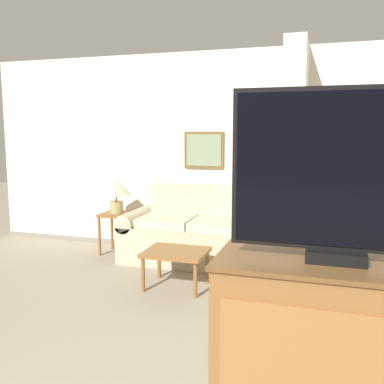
# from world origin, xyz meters

# --- Properties ---
(wall_back) EXTENTS (7.16, 0.16, 2.60)m
(wall_back) POSITION_xyz_m (-0.00, 4.36, 1.29)
(wall_back) COLOR silver
(wall_back) RESTS_ON ground_plane
(wall_partition_pillar) EXTENTS (0.24, 0.67, 2.60)m
(wall_partition_pillar) POSITION_xyz_m (0.70, 3.97, 1.30)
(wall_partition_pillar) COLOR silver
(wall_partition_pillar) RESTS_ON ground_plane
(couch) EXTENTS (1.75, 0.84, 0.91)m
(couch) POSITION_xyz_m (-0.46, 3.88, 0.33)
(couch) COLOR #B7AD8E
(couch) RESTS_ON ground_plane
(coffee_table) EXTENTS (0.63, 0.51, 0.39)m
(coffee_table) POSITION_xyz_m (-0.37, 2.93, 0.34)
(coffee_table) COLOR brown
(coffee_table) RESTS_ON ground_plane
(side_table) EXTENTS (0.40, 0.40, 0.54)m
(side_table) POSITION_xyz_m (-1.52, 3.87, 0.44)
(side_table) COLOR brown
(side_table) RESTS_ON ground_plane
(table_lamp) EXTENTS (0.37, 0.37, 0.43)m
(table_lamp) POSITION_xyz_m (-1.52, 3.87, 0.84)
(table_lamp) COLOR tan
(table_lamp) RESTS_ON side_table
(tv_dresser) EXTENTS (0.99, 0.47, 1.05)m
(tv_dresser) POSITION_xyz_m (1.10, 0.76, 0.53)
(tv_dresser) COLOR brown
(tv_dresser) RESTS_ON ground_plane
(tv) EXTENTS (0.88, 0.16, 0.71)m
(tv) POSITION_xyz_m (1.10, 0.76, 1.41)
(tv) COLOR black
(tv) RESTS_ON tv_dresser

